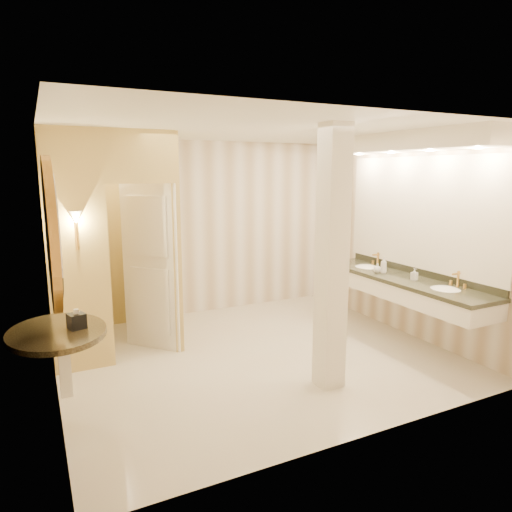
{
  "coord_description": "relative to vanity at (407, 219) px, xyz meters",
  "views": [
    {
      "loc": [
        -2.35,
        -4.78,
        2.23
      ],
      "look_at": [
        0.11,
        0.2,
        1.2
      ],
      "focal_mm": 32.0,
      "sensor_mm": 36.0,
      "label": 1
    }
  ],
  "objects": [
    {
      "name": "floor",
      "position": [
        -1.98,
        0.4,
        -1.63
      ],
      "size": [
        4.5,
        4.5,
        0.0
      ],
      "primitive_type": "plane",
      "color": "beige",
      "rests_on": "ground"
    },
    {
      "name": "ceiling",
      "position": [
        -1.98,
        0.4,
        1.07
      ],
      "size": [
        4.5,
        4.5,
        0.0
      ],
      "primitive_type": "plane",
      "rotation": [
        3.14,
        0.0,
        0.0
      ],
      "color": "white",
      "rests_on": "wall_back"
    },
    {
      "name": "wall_back",
      "position": [
        -1.98,
        2.4,
        -0.28
      ],
      "size": [
        4.5,
        0.02,
        2.7
      ],
      "primitive_type": "cube",
      "color": "silver",
      "rests_on": "floor"
    },
    {
      "name": "wall_front",
      "position": [
        -1.98,
        -1.6,
        -0.28
      ],
      "size": [
        4.5,
        0.02,
        2.7
      ],
      "primitive_type": "cube",
      "color": "silver",
      "rests_on": "floor"
    },
    {
      "name": "wall_left",
      "position": [
        -4.23,
        0.4,
        -0.28
      ],
      "size": [
        0.02,
        4.0,
        2.7
      ],
      "primitive_type": "cube",
      "color": "silver",
      "rests_on": "floor"
    },
    {
      "name": "wall_right",
      "position": [
        0.27,
        0.4,
        -0.28
      ],
      "size": [
        0.02,
        4.0,
        2.7
      ],
      "primitive_type": "cube",
      "color": "silver",
      "rests_on": "floor"
    },
    {
      "name": "toilet_closet",
      "position": [
        -3.11,
        1.36,
        -0.24
      ],
      "size": [
        1.5,
        1.55,
        2.7
      ],
      "color": "#E1C376",
      "rests_on": "floor"
    },
    {
      "name": "wall_sconce",
      "position": [
        -3.9,
        0.83,
        0.1
      ],
      "size": [
        0.14,
        0.14,
        0.42
      ],
      "color": "gold",
      "rests_on": "toilet_closet"
    },
    {
      "name": "vanity",
      "position": [
        0.0,
        0.0,
        0.0
      ],
      "size": [
        0.75,
        2.8,
        2.09
      ],
      "color": "white",
      "rests_on": "floor"
    },
    {
      "name": "console_shelf",
      "position": [
        -4.19,
        -0.21,
        -0.28
      ],
      "size": [
        1.03,
        1.03,
        1.96
      ],
      "color": "black",
      "rests_on": "floor"
    },
    {
      "name": "pillar",
      "position": [
        -1.63,
        -0.65,
        -0.28
      ],
      "size": [
        0.25,
        0.25,
        2.7
      ],
      "primitive_type": "cube",
      "color": "white",
      "rests_on": "floor"
    },
    {
      "name": "tissue_box",
      "position": [
        -4.05,
        -0.25,
        -0.69
      ],
      "size": [
        0.17,
        0.17,
        0.13
      ],
      "primitive_type": "cube",
      "rotation": [
        0.0,
        0.0,
        0.29
      ],
      "color": "black",
      "rests_on": "console_shelf"
    },
    {
      "name": "toilet",
      "position": [
        -3.62,
        1.83,
        -1.29
      ],
      "size": [
        0.53,
        0.74,
        0.69
      ],
      "primitive_type": "imported",
      "rotation": [
        0.0,
        0.0,
        2.91
      ],
      "color": "white",
      "rests_on": "floor"
    },
    {
      "name": "soap_bottle_a",
      "position": [
        -0.03,
        -0.21,
        -0.68
      ],
      "size": [
        0.08,
        0.08,
        0.15
      ],
      "primitive_type": "imported",
      "rotation": [
        0.0,
        0.0,
        0.19
      ],
      "color": "beige",
      "rests_on": "vanity"
    },
    {
      "name": "soap_bottle_b",
      "position": [
        -0.15,
        0.34,
        -0.69
      ],
      "size": [
        0.13,
        0.13,
        0.13
      ],
      "primitive_type": "imported",
      "rotation": [
        0.0,
        0.0,
        -0.42
      ],
      "color": "silver",
      "rests_on": "vanity"
    },
    {
      "name": "soap_bottle_c",
      "position": [
        -0.1,
        0.28,
        -0.64
      ],
      "size": [
        0.1,
        0.1,
        0.22
      ],
      "primitive_type": "imported",
      "rotation": [
        0.0,
        0.0,
        0.19
      ],
      "color": "#C6B28C",
      "rests_on": "vanity"
    }
  ]
}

